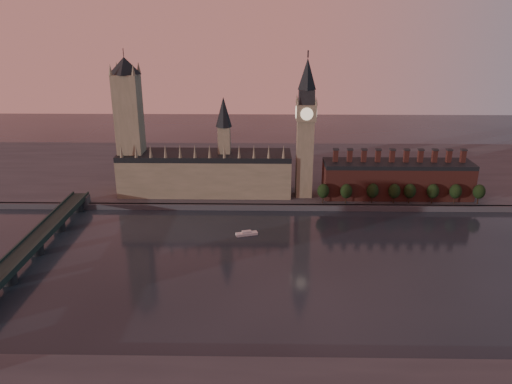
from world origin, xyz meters
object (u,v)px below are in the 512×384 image
at_px(big_ben, 306,127).
at_px(river_boat, 247,233).
at_px(victoria_tower, 129,122).
at_px(westminster_bridge, 20,258).

xyz_separation_m(big_ben, river_boat, (-41.06, -63.83, -55.75)).
xyz_separation_m(victoria_tower, big_ben, (130.00, -5.00, -2.26)).
distance_m(big_ben, river_boat, 94.18).
bearing_deg(river_boat, westminster_bridge, -175.24).
bearing_deg(big_ben, river_boat, -122.75).
bearing_deg(westminster_bridge, victoria_tower, 73.44).
xyz_separation_m(victoria_tower, westminster_bridge, (-35.00, -117.70, -51.65)).
xyz_separation_m(big_ben, westminster_bridge, (-165.00, -112.70, -49.39)).
bearing_deg(victoria_tower, big_ben, -2.20).
height_order(big_ben, westminster_bridge, big_ben).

